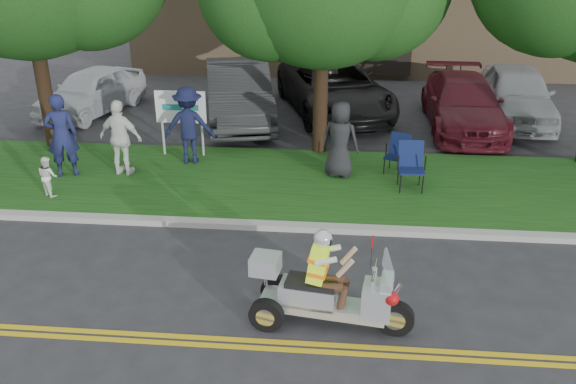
# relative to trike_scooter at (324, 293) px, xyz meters

# --- Properties ---
(ground) EXTENTS (120.00, 120.00, 0.00)m
(ground) POSITION_rel_trike_scooter_xyz_m (-0.86, -0.08, -0.56)
(ground) COLOR #28282B
(ground) RESTS_ON ground
(centerline_near) EXTENTS (60.00, 0.10, 0.01)m
(centerline_near) POSITION_rel_trike_scooter_xyz_m (-0.86, -0.66, -0.56)
(centerline_near) COLOR gold
(centerline_near) RESTS_ON ground
(centerline_far) EXTENTS (60.00, 0.10, 0.01)m
(centerline_far) POSITION_rel_trike_scooter_xyz_m (-0.86, -0.50, -0.56)
(centerline_far) COLOR gold
(centerline_far) RESTS_ON ground
(curb) EXTENTS (60.00, 0.25, 0.12)m
(curb) POSITION_rel_trike_scooter_xyz_m (-0.86, 2.97, -0.50)
(curb) COLOR #A8A89E
(curb) RESTS_ON ground
(grass_verge) EXTENTS (60.00, 4.00, 0.10)m
(grass_verge) POSITION_rel_trike_scooter_xyz_m (-0.86, 5.12, -0.51)
(grass_verge) COLOR #134612
(grass_verge) RESTS_ON ground
(commercial_building) EXTENTS (18.00, 8.20, 4.00)m
(commercial_building) POSITION_rel_trike_scooter_xyz_m (1.14, 18.90, 1.45)
(commercial_building) COLOR #9E7F5B
(commercial_building) RESTS_ON ground
(business_sign) EXTENTS (1.25, 0.06, 1.75)m
(business_sign) POSITION_rel_trike_scooter_xyz_m (-3.76, 6.52, 0.69)
(business_sign) COLOR silver
(business_sign) RESTS_ON ground
(trike_scooter) EXTENTS (2.47, 0.93, 1.61)m
(trike_scooter) POSITION_rel_trike_scooter_xyz_m (0.00, 0.00, 0.00)
(trike_scooter) COLOR black
(trike_scooter) RESTS_ON ground
(lawn_chair_a) EXTENTS (0.65, 0.66, 0.92)m
(lawn_chair_a) POSITION_rel_trike_scooter_xyz_m (1.53, 5.88, 0.06)
(lawn_chair_a) COLOR black
(lawn_chair_a) RESTS_ON grass_verge
(lawn_chair_b) EXTENTS (0.57, 0.59, 1.05)m
(lawn_chair_b) POSITION_rel_trike_scooter_xyz_m (1.74, 5.01, 0.13)
(lawn_chair_b) COLOR black
(lawn_chair_b) RESTS_ON grass_verge
(spectator_adult_left) EXTENTS (0.82, 0.67, 1.95)m
(spectator_adult_left) POSITION_rel_trike_scooter_xyz_m (-6.14, 4.98, 0.52)
(spectator_adult_left) COLOR #1A1E49
(spectator_adult_left) RESTS_ON grass_verge
(spectator_adult_right) EXTENTS (1.10, 0.62, 1.77)m
(spectator_adult_right) POSITION_rel_trike_scooter_xyz_m (-4.84, 5.18, 0.43)
(spectator_adult_right) COLOR white
(spectator_adult_right) RESTS_ON grass_verge
(spectator_chair_a) EXTENTS (1.26, 0.79, 1.88)m
(spectator_chair_a) POSITION_rel_trike_scooter_xyz_m (-3.46, 6.07, 0.48)
(spectator_chair_a) COLOR #131736
(spectator_chair_a) RESTS_ON grass_verge
(spectator_chair_b) EXTENTS (0.99, 0.79, 1.77)m
(spectator_chair_b) POSITION_rel_trike_scooter_xyz_m (0.17, 5.53, 0.43)
(spectator_chair_b) COLOR black
(spectator_chair_b) RESTS_ON grass_verge
(child_right) EXTENTS (0.55, 0.52, 0.89)m
(child_right) POSITION_rel_trike_scooter_xyz_m (-6.05, 3.89, -0.01)
(child_right) COLOR white
(child_right) RESTS_ON grass_verge
(parked_car_far_left) EXTENTS (2.77, 4.38, 1.39)m
(parked_car_far_left) POSITION_rel_trike_scooter_xyz_m (-7.49, 10.04, 0.13)
(parked_car_far_left) COLOR silver
(parked_car_far_left) RESTS_ON ground
(parked_car_left) EXTENTS (2.88, 5.42, 1.70)m
(parked_car_left) POSITION_rel_trike_scooter_xyz_m (-2.86, 9.69, 0.29)
(parked_car_left) COLOR #2E2E30
(parked_car_left) RESTS_ON ground
(parked_car_mid) EXTENTS (4.20, 6.19, 1.57)m
(parked_car_mid) POSITION_rel_trike_scooter_xyz_m (-0.06, 10.72, 0.22)
(parked_car_mid) COLOR black
(parked_car_mid) RESTS_ON ground
(parked_car_right) EXTENTS (2.05, 4.95, 1.43)m
(parked_car_right) POSITION_rel_trike_scooter_xyz_m (3.64, 9.62, 0.15)
(parked_car_right) COLOR #50121C
(parked_car_right) RESTS_ON ground
(parked_car_far_right) EXTENTS (2.30, 4.85, 1.60)m
(parked_car_far_right) POSITION_rel_trike_scooter_xyz_m (5.32, 10.47, 0.24)
(parked_car_far_right) COLOR #999C9F
(parked_car_far_right) RESTS_ON ground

